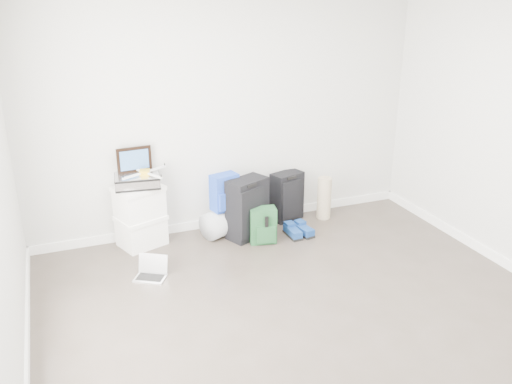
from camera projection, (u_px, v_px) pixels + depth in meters
name	position (u px, v px, depth m)	size (l,w,h in m)	color
ground	(331.00, 344.00, 4.29)	(5.00, 5.00, 0.00)	#3B332B
room_envelope	(342.00, 133.00, 3.69)	(4.52, 5.02, 2.71)	beige
boxes_stack	(140.00, 216.00, 5.82)	(0.58, 0.52, 0.68)	white
briefcase	(137.00, 181.00, 5.68)	(0.45, 0.33, 0.13)	#B2B2B7
painting	(134.00, 160.00, 5.69)	(0.37, 0.05, 0.27)	black
drone	(145.00, 172.00, 5.65)	(0.50, 0.50, 0.05)	gold
duffel_bag	(225.00, 221.00, 6.14)	(0.31, 0.31, 0.50)	#919599
blue_backpack	(225.00, 193.00, 5.99)	(0.33, 0.27, 0.41)	#171C96
large_suitcase	(248.00, 209.00, 5.99)	(0.51, 0.44, 0.69)	black
green_backpack	(263.00, 226.00, 5.93)	(0.31, 0.25, 0.40)	#153C1F
carry_on	(287.00, 196.00, 6.48)	(0.42, 0.34, 0.59)	black
shoes	(298.00, 231.00, 6.14)	(0.28, 0.31, 0.10)	black
rolled_rug	(324.00, 198.00, 6.53)	(0.17, 0.17, 0.51)	tan
laptop	(151.00, 272.00, 5.27)	(0.36, 0.33, 0.21)	silver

